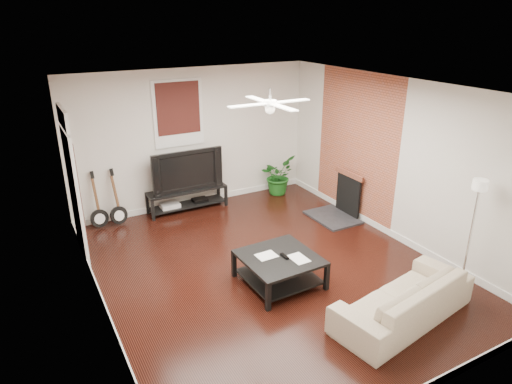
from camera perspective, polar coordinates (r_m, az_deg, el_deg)
room at (r=6.66m, az=1.65°, el=0.89°), size 5.01×6.01×2.81m
brick_accent at (r=8.84m, az=12.43°, el=5.62°), size 0.02×2.20×2.80m
fireplace at (r=8.96m, az=10.55°, el=-0.39°), size 0.80×1.10×0.92m
window_back at (r=9.00m, az=-9.73°, el=9.71°), size 1.00×0.06×1.30m
door_left at (r=7.72m, az=-21.89°, el=1.05°), size 0.08×1.00×2.50m
tv_stand at (r=9.34m, az=-8.61°, el=-0.89°), size 1.61×0.43×0.45m
tv at (r=9.13m, az=-8.87°, el=2.86°), size 1.44×0.19×0.83m
coffee_table at (r=6.81m, az=2.93°, el=-9.69°), size 1.08×1.08×0.44m
sofa at (r=6.35m, az=18.04°, el=-12.57°), size 2.17×1.14×0.60m
floor_lamp at (r=7.05m, az=25.32°, el=-5.00°), size 0.32×0.32×1.69m
potted_plant at (r=10.02m, az=2.73°, el=2.10°), size 0.99×0.97×0.84m
guitar_left at (r=8.80m, az=-19.34°, el=-1.09°), size 0.37×0.28×1.09m
guitar_right at (r=8.83m, az=-17.08°, el=-0.75°), size 0.38×0.31×1.09m
ceiling_fan at (r=6.34m, az=1.77°, el=11.09°), size 1.24×1.24×0.32m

